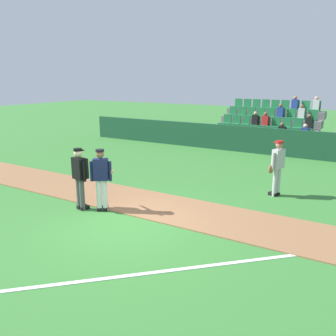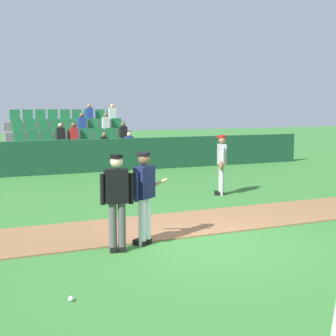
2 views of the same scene
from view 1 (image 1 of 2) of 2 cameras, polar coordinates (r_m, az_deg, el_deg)
ground_plane at (r=9.15m, az=-7.19°, el=-9.03°), size 80.00×80.00×0.00m
infield_dirt_path at (r=10.33m, az=-1.79°, el=-6.07°), size 28.00×2.06×0.03m
foul_line_chalk at (r=7.40m, az=9.51°, el=-15.01°), size 8.66×8.45×0.01m
dugout_fence at (r=18.02m, az=13.68°, el=4.41°), size 20.00×0.16×1.31m
stadium_bleachers at (r=20.18m, az=15.78°, el=5.57°), size 5.55×3.80×2.70m
batter_navy_jersey at (r=9.83m, az=-10.73°, el=-1.54°), size 0.73×0.70×1.76m
umpire_home_plate at (r=10.08m, az=-14.06°, el=-1.15°), size 0.58×0.36×1.76m
runner_grey_jersey at (r=11.46m, az=17.26°, el=0.28°), size 0.41×0.63×1.76m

